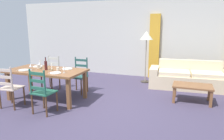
{
  "coord_description": "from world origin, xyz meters",
  "views": [
    {
      "loc": [
        1.69,
        -4.05,
        1.79
      ],
      "look_at": [
        0.01,
        0.57,
        0.75
      ],
      "focal_mm": 33.24,
      "sensor_mm": 36.0,
      "label": 1
    }
  ],
  "objects_px": {
    "dining_table": "(46,73)",
    "dining_chair_far_right": "(79,75)",
    "coffee_cup_secondary": "(38,67)",
    "wine_glass_near_left": "(31,66)",
    "coffee_cup_primary": "(58,69)",
    "dining_chair_near_left": "(10,87)",
    "wine_glass_far_left": "(40,63)",
    "dining_chair_far_left": "(52,73)",
    "standing_lamp": "(146,39)",
    "couch": "(189,78)",
    "wine_glass_near_right": "(64,68)",
    "dining_chair_near_right": "(42,92)",
    "wine_bottle": "(46,65)",
    "coffee_table": "(192,88)"
  },
  "relations": [
    {
      "from": "dining_table",
      "to": "dining_chair_far_right",
      "type": "distance_m",
      "value": 0.93
    },
    {
      "from": "coffee_cup_secondary",
      "to": "wine_glass_near_left",
      "type": "bearing_deg",
      "value": -100.02
    },
    {
      "from": "coffee_cup_primary",
      "to": "wine_glass_near_left",
      "type": "bearing_deg",
      "value": -168.72
    },
    {
      "from": "wine_glass_near_left",
      "to": "dining_chair_near_left",
      "type": "bearing_deg",
      "value": -98.92
    },
    {
      "from": "wine_glass_far_left",
      "to": "coffee_cup_secondary",
      "type": "height_order",
      "value": "wine_glass_far_left"
    },
    {
      "from": "dining_chair_near_left",
      "to": "dining_chair_far_left",
      "type": "bearing_deg",
      "value": 89.41
    },
    {
      "from": "coffee_cup_primary",
      "to": "standing_lamp",
      "type": "distance_m",
      "value": 3.0
    },
    {
      "from": "dining_table",
      "to": "couch",
      "type": "height_order",
      "value": "couch"
    },
    {
      "from": "dining_chair_far_left",
      "to": "wine_glass_near_left",
      "type": "distance_m",
      "value": 0.98
    },
    {
      "from": "dining_chair_far_left",
      "to": "wine_glass_near_right",
      "type": "height_order",
      "value": "dining_chair_far_left"
    },
    {
      "from": "dining_chair_near_left",
      "to": "dining_chair_near_right",
      "type": "xyz_separation_m",
      "value": [
        0.89,
        -0.02,
        0.0
      ]
    },
    {
      "from": "wine_bottle",
      "to": "coffee_table",
      "type": "bearing_deg",
      "value": 17.19
    },
    {
      "from": "dining_chair_far_right",
      "to": "coffee_table",
      "type": "xyz_separation_m",
      "value": [
        2.9,
        0.26,
        -0.12
      ]
    },
    {
      "from": "wine_glass_near_right",
      "to": "standing_lamp",
      "type": "relative_size",
      "value": 0.1
    },
    {
      "from": "dining_chair_near_right",
      "to": "wine_glass_far_left",
      "type": "bearing_deg",
      "value": 130.2
    },
    {
      "from": "dining_chair_far_right",
      "to": "standing_lamp",
      "type": "xyz_separation_m",
      "value": [
        1.5,
        1.66,
        0.93
      ]
    },
    {
      "from": "wine_glass_far_left",
      "to": "coffee_table",
      "type": "height_order",
      "value": "wine_glass_far_left"
    },
    {
      "from": "coffee_cup_primary",
      "to": "coffee_cup_secondary",
      "type": "bearing_deg",
      "value": 172.64
    },
    {
      "from": "wine_glass_far_left",
      "to": "dining_chair_far_right",
      "type": "bearing_deg",
      "value": 37.28
    },
    {
      "from": "dining_chair_near_left",
      "to": "wine_glass_near_right",
      "type": "xyz_separation_m",
      "value": [
        1.03,
        0.6,
        0.38
      ]
    },
    {
      "from": "wine_glass_far_left",
      "to": "coffee_cup_primary",
      "type": "relative_size",
      "value": 1.79
    },
    {
      "from": "couch",
      "to": "dining_chair_far_left",
      "type": "bearing_deg",
      "value": -158.31
    },
    {
      "from": "wine_bottle",
      "to": "couch",
      "type": "relative_size",
      "value": 0.14
    },
    {
      "from": "wine_glass_far_left",
      "to": "wine_glass_near_left",
      "type": "bearing_deg",
      "value": -93.45
    },
    {
      "from": "wine_glass_near_right",
      "to": "couch",
      "type": "relative_size",
      "value": 0.07
    },
    {
      "from": "dining_chair_near_right",
      "to": "wine_glass_far_left",
      "type": "xyz_separation_m",
      "value": [
        -0.78,
        0.92,
        0.38
      ]
    },
    {
      "from": "dining_chair_far_right",
      "to": "wine_glass_far_left",
      "type": "bearing_deg",
      "value": -142.72
    },
    {
      "from": "dining_chair_near_left",
      "to": "dining_chair_near_right",
      "type": "relative_size",
      "value": 1.0
    },
    {
      "from": "wine_glass_near_right",
      "to": "wine_glass_near_left",
      "type": "bearing_deg",
      "value": 179.93
    },
    {
      "from": "wine_bottle",
      "to": "couch",
      "type": "xyz_separation_m",
      "value": [
        3.31,
        2.26,
        -0.58
      ]
    },
    {
      "from": "wine_glass_near_right",
      "to": "standing_lamp",
      "type": "distance_m",
      "value": 2.97
    },
    {
      "from": "coffee_cup_primary",
      "to": "coffee_table",
      "type": "bearing_deg",
      "value": 18.84
    },
    {
      "from": "wine_bottle",
      "to": "standing_lamp",
      "type": "height_order",
      "value": "standing_lamp"
    },
    {
      "from": "wine_glass_near_right",
      "to": "coffee_cup_primary",
      "type": "relative_size",
      "value": 1.79
    },
    {
      "from": "dining_chair_near_right",
      "to": "dining_chair_far_right",
      "type": "relative_size",
      "value": 1.0
    },
    {
      "from": "dining_chair_far_right",
      "to": "wine_bottle",
      "type": "height_order",
      "value": "wine_bottle"
    },
    {
      "from": "dining_table",
      "to": "coffee_cup_secondary",
      "type": "height_order",
      "value": "coffee_cup_secondary"
    },
    {
      "from": "dining_chair_far_right",
      "to": "coffee_table",
      "type": "distance_m",
      "value": 2.91
    },
    {
      "from": "wine_glass_far_left",
      "to": "standing_lamp",
      "type": "height_order",
      "value": "standing_lamp"
    },
    {
      "from": "dining_chair_far_right",
      "to": "coffee_table",
      "type": "relative_size",
      "value": 1.07
    },
    {
      "from": "dining_chair_near_right",
      "to": "couch",
      "type": "height_order",
      "value": "dining_chair_near_right"
    },
    {
      "from": "coffee_cup_primary",
      "to": "standing_lamp",
      "type": "relative_size",
      "value": 0.05
    },
    {
      "from": "dining_table",
      "to": "dining_chair_far_right",
      "type": "height_order",
      "value": "dining_chair_far_right"
    },
    {
      "from": "dining_chair_near_right",
      "to": "standing_lamp",
      "type": "bearing_deg",
      "value": 64.6
    },
    {
      "from": "coffee_cup_secondary",
      "to": "wine_bottle",
      "type": "bearing_deg",
      "value": -15.97
    },
    {
      "from": "wine_glass_near_right",
      "to": "coffee_cup_primary",
      "type": "xyz_separation_m",
      "value": [
        -0.25,
        0.14,
        -0.07
      ]
    },
    {
      "from": "dining_chair_near_left",
      "to": "coffee_cup_secondary",
      "type": "relative_size",
      "value": 10.67
    },
    {
      "from": "dining_chair_far_left",
      "to": "coffee_cup_primary",
      "type": "xyz_separation_m",
      "value": [
        0.76,
        -0.77,
        0.32
      ]
    },
    {
      "from": "dining_table",
      "to": "wine_glass_near_right",
      "type": "xyz_separation_m",
      "value": [
        0.6,
        -0.15,
        0.2
      ]
    },
    {
      "from": "coffee_table",
      "to": "standing_lamp",
      "type": "xyz_separation_m",
      "value": [
        -1.4,
        1.4,
        1.06
      ]
    }
  ]
}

